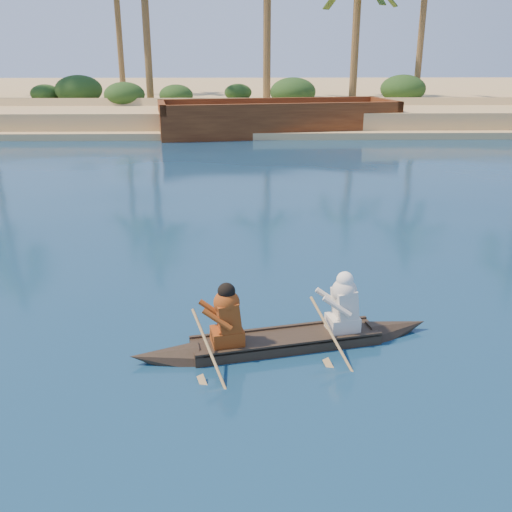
{
  "coord_description": "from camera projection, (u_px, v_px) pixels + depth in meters",
  "views": [
    {
      "loc": [
        -1.31,
        -8.79,
        4.37
      ],
      "look_at": [
        -1.07,
        1.39,
        0.75
      ],
      "focal_mm": 40.0,
      "sensor_mm": 36.0,
      "label": 1
    }
  ],
  "objects": [
    {
      "name": "ground",
      "position": [
        320.0,
        324.0,
        9.78
      ],
      "size": [
        160.0,
        160.0,
        0.0
      ],
      "primitive_type": "plane",
      "color": "#0A2445",
      "rests_on": "ground"
    },
    {
      "name": "sandy_embankment",
      "position": [
        256.0,
        97.0,
        53.77
      ],
      "size": [
        150.0,
        51.0,
        1.5
      ],
      "color": "tan",
      "rests_on": "ground"
    },
    {
      "name": "shrub_cluster",
      "position": [
        261.0,
        103.0,
        39.05
      ],
      "size": [
        100.0,
        6.0,
        2.4
      ],
      "primitive_type": null,
      "color": "#203D16",
      "rests_on": "ground"
    },
    {
      "name": "canoe",
      "position": [
        286.0,
        331.0,
        8.95
      ],
      "size": [
        4.89,
        1.71,
        1.34
      ],
      "rotation": [
        0.0,
        0.0,
        0.22
      ],
      "color": "#30221A",
      "rests_on": "ground"
    },
    {
      "name": "barge_mid",
      "position": [
        277.0,
        120.0,
        32.6
      ],
      "size": [
        13.85,
        6.53,
        2.22
      ],
      "rotation": [
        0.0,
        0.0,
        0.16
      ],
      "color": "brown",
      "rests_on": "ground"
    }
  ]
}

